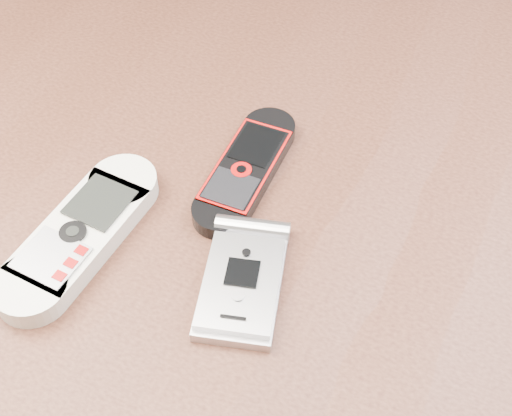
% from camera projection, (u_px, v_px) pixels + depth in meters
% --- Properties ---
extents(table, '(1.20, 0.80, 0.75)m').
position_uv_depth(table, '(251.00, 292.00, 0.62)').
color(table, black).
rests_on(table, ground).
extents(nokia_white, '(0.06, 0.16, 0.02)m').
position_uv_depth(nokia_white, '(80.00, 234.00, 0.51)').
color(nokia_white, silver).
rests_on(nokia_white, table).
extents(nokia_black_red, '(0.05, 0.14, 0.01)m').
position_uv_depth(nokia_black_red, '(246.00, 169.00, 0.56)').
color(nokia_black_red, black).
rests_on(nokia_black_red, table).
extents(motorola_razr, '(0.08, 0.12, 0.02)m').
position_uv_depth(motorola_razr, '(242.00, 282.00, 0.49)').
color(motorola_razr, silver).
rests_on(motorola_razr, table).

